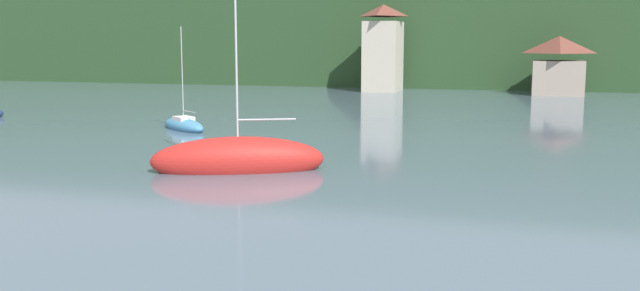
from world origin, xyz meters
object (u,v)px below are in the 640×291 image
shore_building_west (383,49)px  sailboat_far_6 (238,160)px  sailboat_far_2 (184,125)px  shore_building_westcentral (558,66)px

shore_building_west → sailboat_far_6: bearing=-86.1°
sailboat_far_6 → sailboat_far_2: bearing=-77.8°
shore_building_westcentral → sailboat_far_6: size_ratio=0.53×
shore_building_west → shore_building_westcentral: (20.51, -0.06, -1.82)m
sailboat_far_2 → shore_building_westcentral: bearing=-85.8°
shore_building_west → sailboat_far_6: (3.75, -54.54, -4.60)m
shore_building_west → shore_building_westcentral: shore_building_west is taller
sailboat_far_2 → shore_building_west: bearing=-61.2°
shore_building_west → shore_building_westcentral: 20.59m
shore_building_west → sailboat_far_2: size_ratio=1.41×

